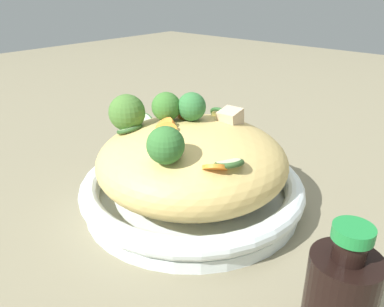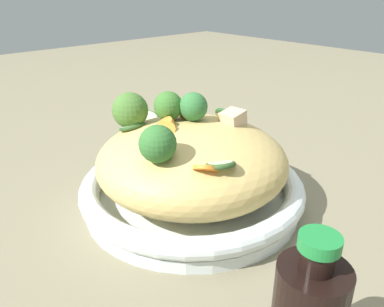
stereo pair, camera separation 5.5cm
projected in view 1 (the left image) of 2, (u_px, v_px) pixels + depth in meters
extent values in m
plane|color=#7C7459|center=(192.00, 203.00, 0.58)|extent=(3.00, 3.00, 0.00)
cylinder|color=white|center=(192.00, 198.00, 0.58)|extent=(0.31, 0.31, 0.02)
torus|color=white|center=(192.00, 185.00, 0.57)|extent=(0.32, 0.32, 0.03)
ellipsoid|color=tan|center=(192.00, 160.00, 0.55)|extent=(0.27, 0.27, 0.11)
torus|color=tan|center=(191.00, 143.00, 0.55)|extent=(0.04, 0.05, 0.03)
torus|color=tan|center=(180.00, 151.00, 0.51)|extent=(0.06, 0.06, 0.01)
torus|color=#D1BA5F|center=(183.00, 131.00, 0.55)|extent=(0.09, 0.09, 0.02)
cone|color=#8DAC75|center=(192.00, 121.00, 0.55)|extent=(0.02, 0.02, 0.01)
sphere|color=#337339|center=(192.00, 107.00, 0.54)|extent=(0.05, 0.05, 0.04)
cone|color=#91B36C|center=(167.00, 123.00, 0.55)|extent=(0.03, 0.02, 0.02)
sphere|color=#3A712D|center=(166.00, 107.00, 0.54)|extent=(0.05, 0.05, 0.04)
cone|color=#9AB76E|center=(128.00, 131.00, 0.56)|extent=(0.03, 0.03, 0.02)
sphere|color=#467430|center=(127.00, 113.00, 0.54)|extent=(0.07, 0.07, 0.05)
cone|color=#97AF6D|center=(166.00, 164.00, 0.45)|extent=(0.02, 0.02, 0.02)
sphere|color=#346E31|center=(166.00, 145.00, 0.45)|extent=(0.05, 0.05, 0.04)
cylinder|color=orange|center=(186.00, 116.00, 0.56)|extent=(0.04, 0.04, 0.01)
cylinder|color=orange|center=(168.00, 131.00, 0.51)|extent=(0.03, 0.03, 0.02)
cylinder|color=orange|center=(215.00, 168.00, 0.45)|extent=(0.04, 0.04, 0.02)
cylinder|color=orange|center=(165.00, 127.00, 0.52)|extent=(0.04, 0.04, 0.02)
cylinder|color=beige|center=(130.00, 129.00, 0.55)|extent=(0.03, 0.03, 0.02)
torus|color=#2B5123|center=(130.00, 129.00, 0.55)|extent=(0.04, 0.04, 0.02)
cylinder|color=beige|center=(229.00, 163.00, 0.45)|extent=(0.04, 0.04, 0.02)
torus|color=#2E4F23|center=(229.00, 163.00, 0.45)|extent=(0.05, 0.05, 0.02)
cylinder|color=beige|center=(140.00, 121.00, 0.61)|extent=(0.05, 0.05, 0.02)
torus|color=#2A592C|center=(140.00, 121.00, 0.61)|extent=(0.06, 0.06, 0.02)
cylinder|color=beige|center=(223.00, 116.00, 0.59)|extent=(0.03, 0.04, 0.03)
torus|color=#275525|center=(223.00, 116.00, 0.59)|extent=(0.04, 0.05, 0.03)
cube|color=#D3B591|center=(230.00, 118.00, 0.56)|extent=(0.04, 0.03, 0.03)
cube|color=#CBBD8B|center=(164.00, 148.00, 0.47)|extent=(0.03, 0.03, 0.03)
cylinder|color=black|center=(350.00, 249.00, 0.30)|extent=(0.03, 0.03, 0.02)
cylinder|color=#1E7F38|center=(353.00, 233.00, 0.29)|extent=(0.03, 0.03, 0.01)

